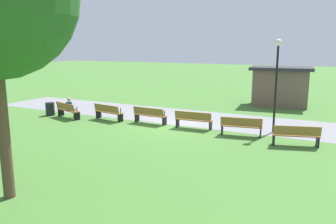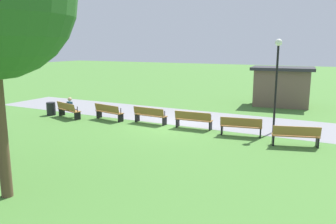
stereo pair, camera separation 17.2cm
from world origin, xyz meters
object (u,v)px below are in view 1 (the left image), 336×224
Objects in this scene: bench_1 at (108,112)px; kiosk at (280,86)px; bench_5 at (296,135)px; bench_0 at (67,110)px; trash_bin at (50,109)px; bench_2 at (150,115)px; bench_4 at (241,126)px; bench_3 at (193,119)px; lamp_post at (277,69)px; person_seated at (71,107)px.

bench_1 is 12.07m from kiosk.
bench_0 is at bearing 163.11° from bench_5.
trash_bin is 15.17m from kiosk.
trash_bin is 0.18× the size of kiosk.
bench_2 and bench_4 have the same top height.
kiosk reaches higher than bench_1.
bench_3 is 2.50m from bench_4.
bench_5 is 3.44m from lamp_post.
person_seated is at bearing -167.40° from bench_2.
bench_3 is 4.99m from bench_5.
bench_3 is at bearing 13.49° from bench_1.
bench_1 is at bearing 169.87° from bench_4.
bench_2 is at bearing 176.62° from bench_3.
bench_1 is 2.33m from person_seated.
bench_4 is 1.00× the size of bench_5.
kiosk reaches higher than bench_0.
trash_bin is at bearing -163.46° from bench_1.
bench_0 reaches higher than trash_bin.
bench_4 is at bearing 19.71° from person_seated.
lamp_post is at bearing 8.24° from trash_bin.
bench_4 and bench_5 have the same top height.
bench_0 is 2.49× the size of trash_bin.
bench_0 is at bearing 173.22° from bench_4.
lamp_post is 1.01× the size of kiosk.
bench_4 is 0.44× the size of lamp_post.
bench_2 is 0.98× the size of bench_4.
kiosk is at bearing 96.89° from lamp_post.
bench_1 is 0.44× the size of kiosk.
lamp_post is 12.99m from trash_bin.
lamp_post is at bearing 38.90° from bench_4.
person_seated is at bearing -141.89° from kiosk.
lamp_post is at bearing 13.37° from bench_2.
bench_4 is 3.13m from lamp_post.
bench_5 is 0.44× the size of kiosk.
bench_5 is at bearing -57.88° from lamp_post.
bench_2 is 0.44× the size of kiosk.
bench_4 is at bearing 149.68° from bench_5.
bench_1 is 9.14m from lamp_post.
kiosk reaches higher than trash_bin.
lamp_post reaches higher than bench_2.
lamp_post is at bearing 26.55° from person_seated.
bench_1 is 2.50m from bench_2.
bench_1 is at bearing -135.99° from kiosk.
lamp_post is at bearing 13.10° from bench_3.
bench_4 is at bearing -97.66° from kiosk.
bench_0 is 2.50m from bench_1.
bench_0 is 12.34m from bench_5.
lamp_post is at bearing 105.23° from bench_5.
lamp_post is (11.10, 1.96, 2.54)m from bench_0.
bench_1 is 4.99m from bench_3.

